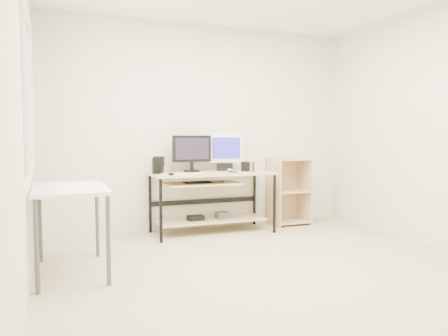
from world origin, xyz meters
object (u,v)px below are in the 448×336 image
Objects in this scene: shelf_unit at (288,191)px; black_monitor at (192,151)px; audio_controller at (156,166)px; desk at (210,189)px; white_imac at (226,149)px; side_table at (70,196)px.

black_monitor reaches higher than shelf_unit.
audio_controller is at bearing -174.70° from shelf_unit.
shelf_unit is at bearing 7.77° from desk.
white_imac reaches higher than shelf_unit.
side_table is 1.45m from audio_controller.
shelf_unit is (1.18, 0.16, -0.09)m from desk.
desk is 0.59m from white_imac.
audio_controller is (-0.48, -0.16, -0.17)m from black_monitor.
white_imac is 0.98m from audio_controller.
desk is 0.73m from audio_controller.
side_table is at bearing -140.41° from audio_controller.
shelf_unit reaches higher than desk.
white_imac is (0.47, 0.04, 0.02)m from black_monitor.
white_imac is at bearing 33.66° from desk.
audio_controller is (-1.84, -0.17, 0.39)m from shelf_unit.
white_imac is (-0.90, 0.02, 0.57)m from shelf_unit.
desk and side_table have the same top height.
black_monitor is 0.53m from audio_controller.
shelf_unit is 1.89m from audio_controller.
white_imac reaches higher than audio_controller.
desk is at bearing -131.64° from white_imac.
black_monitor reaches higher than audio_controller.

